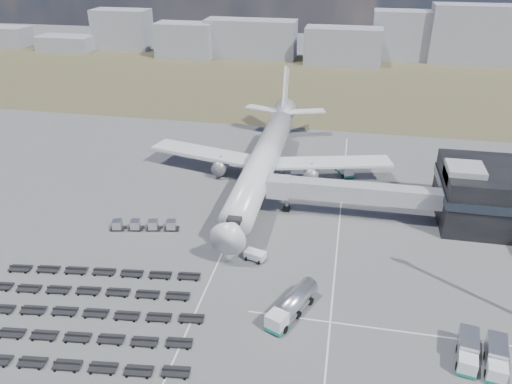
# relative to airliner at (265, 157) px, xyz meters

# --- Properties ---
(ground) EXTENTS (420.00, 420.00, 0.00)m
(ground) POSITION_rel_airliner_xyz_m (0.00, -32.38, -5.29)
(ground) COLOR #565659
(ground) RESTS_ON ground
(grass_strip) EXTENTS (420.00, 90.00, 0.01)m
(grass_strip) POSITION_rel_airliner_xyz_m (0.00, 77.62, -5.29)
(grass_strip) COLOR brown
(grass_strip) RESTS_ON ground
(lane_markings) EXTENTS (47.12, 110.00, 0.01)m
(lane_markings) POSITION_rel_airliner_xyz_m (9.77, -29.38, -5.29)
(lane_markings) COLOR silver
(lane_markings) RESTS_ON ground
(jet_bridge) EXTENTS (30.30, 3.80, 7.05)m
(jet_bridge) POSITION_rel_airliner_xyz_m (15.90, -11.95, -0.24)
(jet_bridge) COLOR #939399
(jet_bridge) RESTS_ON ground
(airliner) EXTENTS (51.59, 64.53, 17.62)m
(airliner) POSITION_rel_airliner_xyz_m (0.00, 0.00, 0.00)
(airliner) COLOR silver
(airliner) RESTS_ON ground
(skyline) EXTENTS (299.84, 25.83, 22.15)m
(skyline) POSITION_rel_airliner_xyz_m (8.26, 118.15, 3.12)
(skyline) COLOR gray
(skyline) RESTS_ON ground
(fuel_tanker) EXTENTS (6.23, 9.97, 3.17)m
(fuel_tanker) POSITION_rel_airliner_xyz_m (10.80, -39.78, -3.71)
(fuel_tanker) COLOR silver
(fuel_tanker) RESTS_ON ground
(pushback_tug) EXTENTS (3.59, 2.64, 1.46)m
(pushback_tug) POSITION_rel_airliner_xyz_m (3.53, -28.26, -4.56)
(pushback_tug) COLOR silver
(pushback_tug) RESTS_ON ground
(catering_truck) EXTENTS (4.58, 6.23, 2.65)m
(catering_truck) POSITION_rel_airliner_xyz_m (15.95, 6.73, -3.94)
(catering_truck) COLOR silver
(catering_truck) RESTS_ON ground
(service_trucks_near) EXTENTS (6.34, 7.19, 2.57)m
(service_trucks_near) POSITION_rel_airliner_xyz_m (33.90, -44.02, -3.90)
(service_trucks_near) COLOR silver
(service_trucks_near) RESTS_ON ground
(uld_row) EXTENTS (11.88, 3.74, 1.63)m
(uld_row) POSITION_rel_airliner_xyz_m (-16.93, -23.19, -4.31)
(uld_row) COLOR black
(uld_row) RESTS_ON ground
(baggage_dollies) EXTENTS (36.08, 27.79, 0.78)m
(baggage_dollies) POSITION_rel_airliner_xyz_m (-17.42, -48.02, -4.90)
(baggage_dollies) COLOR black
(baggage_dollies) RESTS_ON ground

